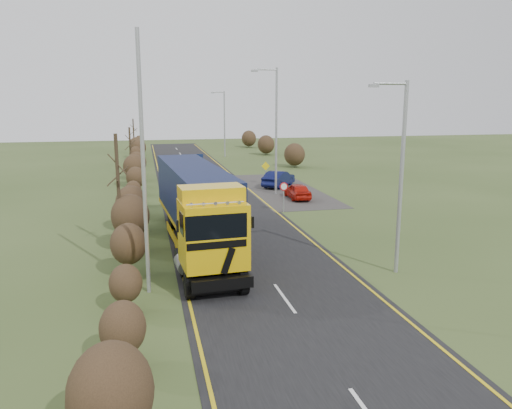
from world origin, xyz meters
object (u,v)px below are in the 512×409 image
at_px(speed_sign, 284,192).
at_px(lorry, 197,203).
at_px(streetlight_near, 400,171).
at_px(car_blue_sedan, 279,179).
at_px(car_red_hatchback, 298,191).

bearing_deg(speed_sign, lorry, -133.19).
distance_m(lorry, streetlight_near, 10.42).
distance_m(car_blue_sedan, speed_sign, 10.57).
bearing_deg(car_red_hatchback, car_blue_sedan, -89.44).
xyz_separation_m(lorry, speed_sign, (6.78, 7.23, -0.98)).
bearing_deg(streetlight_near, car_blue_sedan, 87.73).
bearing_deg(speed_sign, streetlight_near, -83.49).
distance_m(lorry, speed_sign, 9.96).
xyz_separation_m(lorry, car_red_hatchback, (9.17, 11.64, -1.81)).
bearing_deg(car_blue_sedan, lorry, 100.14).
bearing_deg(speed_sign, car_red_hatchback, 61.55).
xyz_separation_m(car_blue_sedan, speed_sign, (-2.43, -10.26, 0.73)).
bearing_deg(lorry, speed_sign, 42.52).
xyz_separation_m(car_blue_sedan, streetlight_near, (-0.93, -23.40, 3.94)).
bearing_deg(car_blue_sedan, speed_sign, 114.60).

